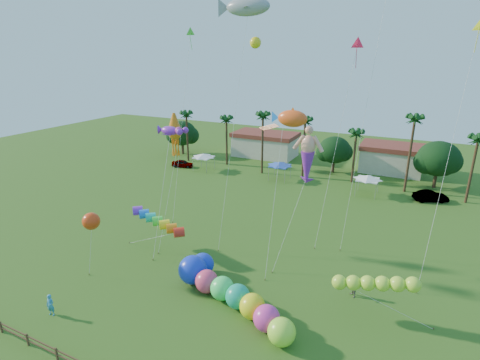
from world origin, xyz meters
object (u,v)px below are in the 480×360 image
at_px(car_b, 431,196).
at_px(spectator_a, 50,305).
at_px(blue_ball, 203,264).
at_px(spectator_b, 353,288).
at_px(caterpillar_inflatable, 229,293).
at_px(car_a, 183,164).

height_order(car_b, spectator_a, spectator_a).
bearing_deg(car_b, blue_ball, 123.52).
relative_size(spectator_b, caterpillar_inflatable, 0.13).
bearing_deg(spectator_b, spectator_a, -97.73).
distance_m(car_a, spectator_b, 43.71).
bearing_deg(spectator_b, car_b, 128.56).
xyz_separation_m(spectator_a, spectator_b, (21.12, 13.05, -0.09)).
distance_m(caterpillar_inflatable, blue_ball, 5.21).
height_order(spectator_b, caterpillar_inflatable, caterpillar_inflatable).
bearing_deg(blue_ball, spectator_b, 11.65).
distance_m(car_a, blue_ball, 36.02).
bearing_deg(caterpillar_inflatable, spectator_b, 51.64).
bearing_deg(blue_ball, spectator_a, -127.07).
relative_size(car_b, caterpillar_inflatable, 0.37).
distance_m(spectator_b, caterpillar_inflatable, 10.67).
xyz_separation_m(car_a, car_b, (41.05, 1.41, 0.09)).
relative_size(spectator_a, spectator_b, 1.10).
xyz_separation_m(spectator_a, blue_ball, (7.78, 10.30, 0.15)).
xyz_separation_m(spectator_a, caterpillar_inflatable, (12.09, 7.37, 0.18)).
relative_size(car_b, blue_ball, 2.16).
height_order(spectator_a, spectator_b, spectator_a).
xyz_separation_m(car_a, spectator_b, (35.26, -25.83, 0.16)).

